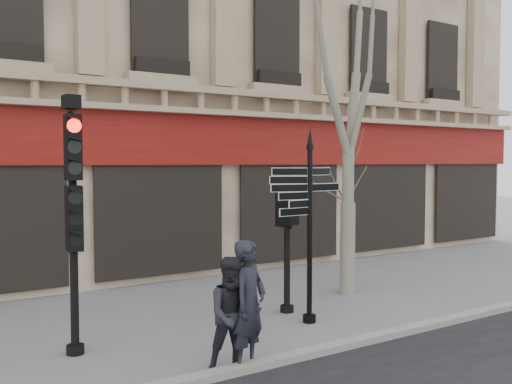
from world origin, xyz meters
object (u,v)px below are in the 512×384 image
plane_tree (349,45)px  pedestrian_a (249,305)px  traffic_signal_main (73,192)px  pedestrian_b (234,315)px  fingerpost (310,192)px  traffic_signal_secondary (287,213)px

plane_tree → pedestrian_a: 7.09m
traffic_signal_main → pedestrian_b: bearing=-43.3°
fingerpost → plane_tree: plane_tree is taller
traffic_signal_secondary → pedestrian_b: traffic_signal_secondary is taller
traffic_signal_secondary → plane_tree: plane_tree is taller
fingerpost → pedestrian_a: 3.05m
fingerpost → traffic_signal_main: 4.25m
traffic_signal_main → traffic_signal_secondary: bearing=9.4°
plane_tree → fingerpost: bearing=-147.9°
traffic_signal_main → plane_tree: size_ratio=0.50×
fingerpost → plane_tree: 4.15m
traffic_signal_secondary → pedestrian_b: 3.61m
traffic_signal_main → pedestrian_a: 3.24m
traffic_signal_main → pedestrian_a: bearing=-39.3°
traffic_signal_secondary → pedestrian_a: size_ratio=1.52×
pedestrian_a → traffic_signal_secondary: bearing=15.3°
traffic_signal_secondary → pedestrian_a: (-2.33, -2.23, -1.06)m
traffic_signal_secondary → fingerpost: bearing=-100.3°
pedestrian_a → pedestrian_b: (-0.26, 0.00, -0.11)m
traffic_signal_main → plane_tree: bearing=13.6°
fingerpost → plane_tree: bearing=40.1°
fingerpost → pedestrian_b: size_ratio=2.20×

